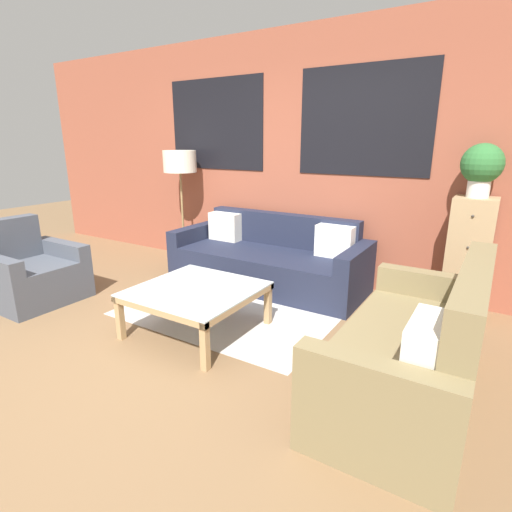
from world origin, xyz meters
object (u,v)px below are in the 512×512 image
at_px(couch_dark, 269,261).
at_px(potted_plant, 482,166).
at_px(settee_vintage, 414,354).
at_px(drawer_cabinet, 468,258).
at_px(coffee_table, 196,294).
at_px(armchair_corner, 32,274).
at_px(floor_lamp, 180,166).

bearing_deg(couch_dark, potted_plant, 6.77).
bearing_deg(settee_vintage, potted_plant, 85.23).
bearing_deg(couch_dark, settee_vintage, -36.46).
height_order(drawer_cabinet, potted_plant, potted_plant).
distance_m(coffee_table, drawer_cabinet, 2.51).
bearing_deg(armchair_corner, floor_lamp, 76.14).
xyz_separation_m(settee_vintage, coffee_table, (-1.78, 0.00, 0.04)).
distance_m(couch_dark, drawer_cabinet, 2.02).
height_order(settee_vintage, coffee_table, settee_vintage).
relative_size(armchair_corner, drawer_cabinet, 0.75).
bearing_deg(settee_vintage, couch_dark, 143.54).
distance_m(armchair_corner, floor_lamp, 2.14).
distance_m(settee_vintage, drawer_cabinet, 1.63).
xyz_separation_m(floor_lamp, drawer_cabinet, (3.38, 0.12, -0.74)).
bearing_deg(potted_plant, armchair_corner, -153.07).
height_order(coffee_table, floor_lamp, floor_lamp).
xyz_separation_m(settee_vintage, floor_lamp, (-3.25, 1.49, 0.99)).
relative_size(couch_dark, coffee_table, 2.28).
bearing_deg(drawer_cabinet, potted_plant, 90.00).
height_order(floor_lamp, drawer_cabinet, floor_lamp).
bearing_deg(couch_dark, armchair_corner, -137.15).
bearing_deg(potted_plant, drawer_cabinet, -90.00).
relative_size(armchair_corner, potted_plant, 1.80).
distance_m(settee_vintage, coffee_table, 1.78).
height_order(couch_dark, settee_vintage, settee_vintage).
height_order(settee_vintage, drawer_cabinet, drawer_cabinet).
bearing_deg(armchair_corner, drawer_cabinet, 26.93).
bearing_deg(armchair_corner, couch_dark, 42.85).
bearing_deg(couch_dark, floor_lamp, 175.10).
relative_size(settee_vintage, coffee_table, 1.72).
relative_size(settee_vintage, floor_lamp, 1.13).
distance_m(couch_dark, settee_vintage, 2.31).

